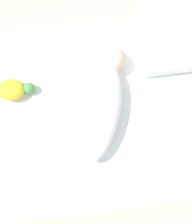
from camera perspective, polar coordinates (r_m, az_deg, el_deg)
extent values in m
plane|color=#B2A893|center=(1.41, -0.94, -1.32)|extent=(12.00, 12.00, 0.00)
cube|color=white|center=(1.34, -0.99, -0.78)|extent=(1.50, 0.91, 0.15)
ellipsoid|color=white|center=(1.20, 1.11, -0.15)|extent=(0.32, 0.49, 0.13)
sphere|color=beige|center=(1.27, 3.64, 11.35)|extent=(0.13, 0.13, 0.13)
cube|color=white|center=(1.39, 16.53, 15.47)|extent=(0.33, 0.36, 0.09)
ellipsoid|color=yellow|center=(1.31, -17.95, 4.60)|extent=(0.13, 0.10, 0.08)
sphere|color=#4C934C|center=(1.29, -14.37, 5.03)|extent=(0.06, 0.06, 0.06)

